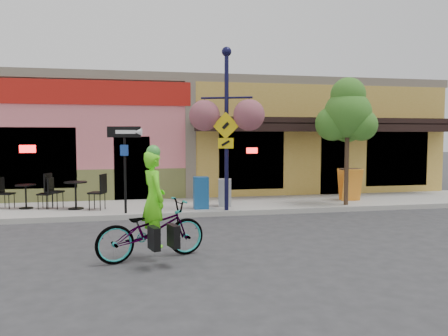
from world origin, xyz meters
name	(u,v)px	position (x,y,z in m)	size (l,w,h in m)	color
ground	(242,219)	(0.00, 0.00, 0.00)	(90.00, 90.00, 0.00)	#2D2D30
sidewalk	(227,205)	(0.00, 2.00, 0.07)	(24.00, 3.00, 0.15)	#9E9B93
curb	(237,213)	(0.00, 0.55, 0.07)	(24.00, 0.12, 0.15)	#A8A59E
building	(201,138)	(0.00, 7.50, 2.25)	(18.20, 8.20, 4.50)	#DA6B74
bicycle	(151,230)	(-2.62, -3.52, 0.55)	(0.73, 2.10, 1.11)	maroon
cyclist_rider	(154,212)	(-2.57, -3.52, 0.89)	(0.65, 0.43, 1.78)	#62FD1A
lamp_post	(227,129)	(-0.30, 0.68, 2.51)	(1.51, 0.60, 4.72)	black
one_way_sign	(125,170)	(-3.18, 0.74, 1.36)	(0.93, 0.20, 2.43)	black
cafe_set_left	(26,193)	(-6.11, 2.13, 0.62)	(1.57, 0.79, 0.94)	black
cafe_set_right	(76,191)	(-4.64, 1.73, 0.69)	(1.78, 0.89, 1.07)	black
newspaper_box_blue	(201,193)	(-0.99, 1.11, 0.62)	(0.43, 0.38, 0.95)	#185394
newspaper_box_grey	(225,193)	(-0.20, 1.42, 0.57)	(0.39, 0.36, 0.84)	#A0A0A0
street_tree	(347,141)	(3.61, 0.92, 2.16)	(1.57, 1.57, 4.03)	#3D7A26
sandwich_board	(352,185)	(4.17, 1.57, 0.69)	(0.65, 0.48, 1.08)	orange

